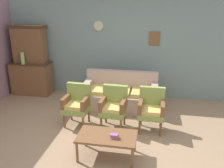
# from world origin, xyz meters

# --- Properties ---
(ground_plane) EXTENTS (7.68, 7.68, 0.00)m
(ground_plane) POSITION_xyz_m (0.00, 0.00, 0.00)
(ground_plane) COLOR #997A5B
(wall_back_with_decor) EXTENTS (6.40, 0.09, 2.70)m
(wall_back_with_decor) POSITION_xyz_m (0.00, 2.63, 1.35)
(wall_back_with_decor) COLOR gray
(wall_back_with_decor) RESTS_ON ground
(side_cabinet) EXTENTS (1.16, 0.55, 0.93)m
(side_cabinet) POSITION_xyz_m (-2.54, 2.25, 0.47)
(side_cabinet) COLOR brown
(side_cabinet) RESTS_ON ground
(cabinet_upper_hutch) EXTENTS (0.99, 0.38, 1.03)m
(cabinet_upper_hutch) POSITION_xyz_m (-2.54, 2.33, 1.45)
(cabinet_upper_hutch) COLOR brown
(cabinet_upper_hutch) RESTS_ON side_cabinet
(vase_on_cabinet) EXTENTS (0.11, 0.11, 0.32)m
(vase_on_cabinet) POSITION_xyz_m (-2.65, 2.06, 1.09)
(vase_on_cabinet) COLOR #A1C372
(vase_on_cabinet) RESTS_ON side_cabinet
(floral_couch) EXTENTS (1.84, 0.82, 0.90)m
(floral_couch) POSITION_xyz_m (0.14, 1.71, 0.33)
(floral_couch) COLOR tan
(floral_couch) RESTS_ON ground
(armchair_near_cabinet) EXTENTS (0.54, 0.51, 0.90)m
(armchair_near_cabinet) POSITION_xyz_m (-0.66, 0.70, 0.50)
(armchair_near_cabinet) COLOR #849947
(armchair_near_cabinet) RESTS_ON ground
(armchair_by_doorway) EXTENTS (0.54, 0.52, 0.90)m
(armchair_by_doorway) POSITION_xyz_m (0.14, 0.72, 0.50)
(armchair_by_doorway) COLOR #849947
(armchair_by_doorway) RESTS_ON ground
(armchair_near_couch_end) EXTENTS (0.52, 0.50, 0.90)m
(armchair_near_couch_end) POSITION_xyz_m (0.92, 0.74, 0.50)
(armchair_near_couch_end) COLOR #849947
(armchair_near_couch_end) RESTS_ON ground
(coffee_table) EXTENTS (1.00, 0.56, 0.42)m
(coffee_table) POSITION_xyz_m (0.21, -0.33, 0.38)
(coffee_table) COLOR brown
(coffee_table) RESTS_ON ground
(book_stack_on_table) EXTENTS (0.15, 0.09, 0.07)m
(book_stack_on_table) POSITION_xyz_m (0.35, -0.40, 0.46)
(book_stack_on_table) COLOR #AB6765
(book_stack_on_table) RESTS_ON coffee_table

